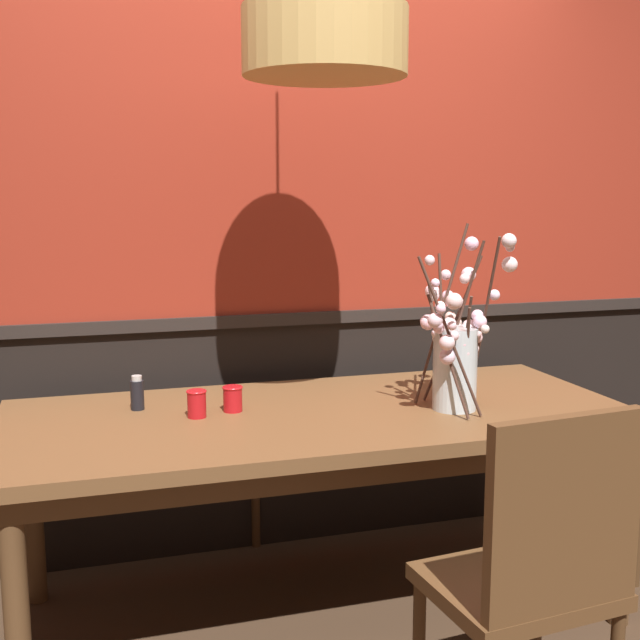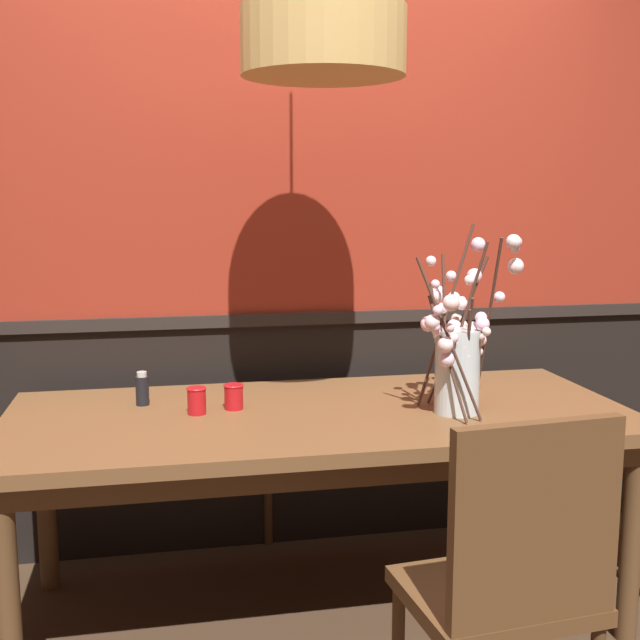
{
  "view_description": "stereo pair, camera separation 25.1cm",
  "coord_description": "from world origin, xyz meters",
  "px_view_note": "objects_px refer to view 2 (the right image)",
  "views": [
    {
      "loc": [
        -0.76,
        -2.52,
        1.48
      ],
      "look_at": [
        0.0,
        0.0,
        1.06
      ],
      "focal_mm": 44.0,
      "sensor_mm": 36.0,
      "label": 1
    },
    {
      "loc": [
        -0.51,
        -2.58,
        1.48
      ],
      "look_at": [
        0.0,
        0.0,
        1.06
      ],
      "focal_mm": 44.0,
      "sensor_mm": 36.0,
      "label": 2
    }
  ],
  "objects_px": {
    "chair_far_side_left": "(222,409)",
    "chair_far_side_right": "(349,400)",
    "chair_near_side_right": "(511,577)",
    "candle_holder_nearer_edge": "(197,400)",
    "dining_table": "(320,433)",
    "pendant_lamp": "(323,43)",
    "candle_holder_nearer_center": "(234,396)",
    "condiment_bottle": "(142,389)",
    "vase_with_blossoms": "(459,355)"
  },
  "relations": [
    {
      "from": "chair_far_side_left",
      "to": "pendant_lamp",
      "type": "height_order",
      "value": "pendant_lamp"
    },
    {
      "from": "chair_near_side_right",
      "to": "vase_with_blossoms",
      "type": "distance_m",
      "value": 0.89
    },
    {
      "from": "dining_table",
      "to": "chair_near_side_right",
      "type": "bearing_deg",
      "value": -70.95
    },
    {
      "from": "vase_with_blossoms",
      "to": "candle_holder_nearer_edge",
      "type": "bearing_deg",
      "value": 170.39
    },
    {
      "from": "candle_holder_nearer_center",
      "to": "candle_holder_nearer_edge",
      "type": "distance_m",
      "value": 0.13
    },
    {
      "from": "chair_far_side_left",
      "to": "condiment_bottle",
      "type": "height_order",
      "value": "chair_far_side_left"
    },
    {
      "from": "vase_with_blossoms",
      "to": "dining_table",
      "type": "bearing_deg",
      "value": 166.49
    },
    {
      "from": "chair_far_side_left",
      "to": "candle_holder_nearer_center",
      "type": "distance_m",
      "value": 0.82
    },
    {
      "from": "candle_holder_nearer_center",
      "to": "condiment_bottle",
      "type": "bearing_deg",
      "value": 159.55
    },
    {
      "from": "chair_far_side_left",
      "to": "pendant_lamp",
      "type": "xyz_separation_m",
      "value": [
        0.28,
        -0.91,
        1.42
      ]
    },
    {
      "from": "chair_far_side_right",
      "to": "chair_near_side_right",
      "type": "height_order",
      "value": "chair_near_side_right"
    },
    {
      "from": "chair_near_side_right",
      "to": "pendant_lamp",
      "type": "height_order",
      "value": "pendant_lamp"
    },
    {
      "from": "chair_far_side_left",
      "to": "candle_holder_nearer_center",
      "type": "bearing_deg",
      "value": -90.7
    },
    {
      "from": "chair_far_side_left",
      "to": "pendant_lamp",
      "type": "relative_size",
      "value": 0.97
    },
    {
      "from": "condiment_bottle",
      "to": "vase_with_blossoms",
      "type": "bearing_deg",
      "value": -15.96
    },
    {
      "from": "dining_table",
      "to": "chair_far_side_left",
      "type": "xyz_separation_m",
      "value": [
        -0.28,
        0.85,
        -0.13
      ]
    },
    {
      "from": "condiment_bottle",
      "to": "candle_holder_nearer_edge",
      "type": "bearing_deg",
      "value": -40.14
    },
    {
      "from": "candle_holder_nearer_center",
      "to": "condiment_bottle",
      "type": "distance_m",
      "value": 0.33
    },
    {
      "from": "chair_far_side_left",
      "to": "pendant_lamp",
      "type": "bearing_deg",
      "value": -72.85
    },
    {
      "from": "chair_far_side_right",
      "to": "candle_holder_nearer_center",
      "type": "distance_m",
      "value": 1.06
    },
    {
      "from": "condiment_bottle",
      "to": "dining_table",
      "type": "bearing_deg",
      "value": -17.79
    },
    {
      "from": "chair_far_side_right",
      "to": "candle_holder_nearer_edge",
      "type": "distance_m",
      "value": 1.17
    },
    {
      "from": "chair_far_side_left",
      "to": "vase_with_blossoms",
      "type": "relative_size",
      "value": 1.5
    },
    {
      "from": "chair_near_side_right",
      "to": "candle_holder_nearer_center",
      "type": "xyz_separation_m",
      "value": [
        -0.6,
        0.97,
        0.25
      ]
    },
    {
      "from": "candle_holder_nearer_center",
      "to": "pendant_lamp",
      "type": "xyz_separation_m",
      "value": [
        0.29,
        -0.13,
        1.17
      ]
    },
    {
      "from": "dining_table",
      "to": "pendant_lamp",
      "type": "xyz_separation_m",
      "value": [
        -0.0,
        -0.05,
        1.29
      ]
    },
    {
      "from": "chair_near_side_right",
      "to": "vase_with_blossoms",
      "type": "bearing_deg",
      "value": 78.89
    },
    {
      "from": "chair_near_side_right",
      "to": "candle_holder_nearer_edge",
      "type": "relative_size",
      "value": 10.45
    },
    {
      "from": "dining_table",
      "to": "chair_far_side_right",
      "type": "relative_size",
      "value": 2.26
    },
    {
      "from": "condiment_bottle",
      "to": "chair_far_side_left",
      "type": "bearing_deg",
      "value": 63.93
    },
    {
      "from": "pendant_lamp",
      "to": "condiment_bottle",
      "type": "bearing_deg",
      "value": 157.75
    },
    {
      "from": "candle_holder_nearer_edge",
      "to": "dining_table",
      "type": "bearing_deg",
      "value": -5.24
    },
    {
      "from": "dining_table",
      "to": "chair_near_side_right",
      "type": "distance_m",
      "value": 0.95
    },
    {
      "from": "chair_far_side_right",
      "to": "chair_near_side_right",
      "type": "xyz_separation_m",
      "value": [
        -0.01,
        -1.79,
        0.02
      ]
    },
    {
      "from": "dining_table",
      "to": "candle_holder_nearer_edge",
      "type": "distance_m",
      "value": 0.44
    },
    {
      "from": "chair_near_side_right",
      "to": "dining_table",
      "type": "bearing_deg",
      "value": 109.05
    },
    {
      "from": "chair_far_side_left",
      "to": "chair_far_side_right",
      "type": "xyz_separation_m",
      "value": [
        0.6,
        0.05,
        -0.01
      ]
    },
    {
      "from": "chair_near_side_right",
      "to": "candle_holder_nearer_edge",
      "type": "bearing_deg",
      "value": 128.1
    },
    {
      "from": "chair_far_side_right",
      "to": "pendant_lamp",
      "type": "distance_m",
      "value": 1.75
    },
    {
      "from": "chair_far_side_left",
      "to": "candle_holder_nearer_edge",
      "type": "relative_size",
      "value": 10.3
    },
    {
      "from": "vase_with_blossoms",
      "to": "condiment_bottle",
      "type": "distance_m",
      "value": 1.12
    },
    {
      "from": "vase_with_blossoms",
      "to": "chair_far_side_left",
      "type": "bearing_deg",
      "value": 127.55
    },
    {
      "from": "dining_table",
      "to": "chair_far_side_right",
      "type": "distance_m",
      "value": 0.97
    },
    {
      "from": "candle_holder_nearer_center",
      "to": "condiment_bottle",
      "type": "relative_size",
      "value": 0.73
    },
    {
      "from": "dining_table",
      "to": "chair_far_side_left",
      "type": "bearing_deg",
      "value": 108.26
    },
    {
      "from": "dining_table",
      "to": "candle_holder_nearer_center",
      "type": "distance_m",
      "value": 0.33
    },
    {
      "from": "condiment_bottle",
      "to": "pendant_lamp",
      "type": "height_order",
      "value": "pendant_lamp"
    },
    {
      "from": "pendant_lamp",
      "to": "candle_holder_nearer_center",
      "type": "bearing_deg",
      "value": 155.85
    },
    {
      "from": "dining_table",
      "to": "chair_far_side_right",
      "type": "bearing_deg",
      "value": 70.65
    },
    {
      "from": "chair_far_side_left",
      "to": "chair_near_side_right",
      "type": "relative_size",
      "value": 0.99
    }
  ]
}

